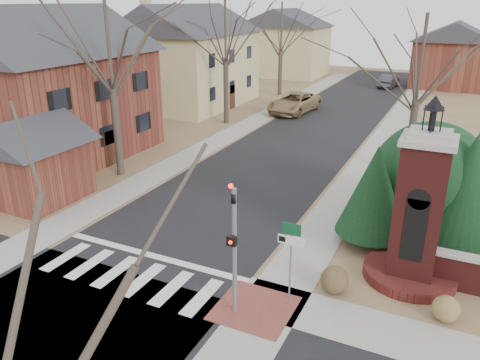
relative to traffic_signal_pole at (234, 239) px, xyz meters
The scene contains 27 objects.
ground 5.05m from the traffic_signal_pole, behind, with size 120.00×120.00×0.00m, color brown.
main_street 22.01m from the traffic_signal_pole, 101.35° to the left, with size 8.00×70.00×0.01m, color black.
cross_street 6.16m from the traffic_signal_pole, 140.28° to the right, with size 120.00×8.00×0.01m, color black.
crosswalk_zone 5.02m from the traffic_signal_pole, behind, with size 8.00×2.20×0.02m, color silver.
stop_bar 5.30m from the traffic_signal_pole, 158.11° to the left, with size 8.00×0.35×0.02m, color silver.
sidewalk_right_main 21.60m from the traffic_signal_pole, 87.59° to the left, with size 2.00×60.00×0.02m, color gray.
sidewalk_left 23.58m from the traffic_signal_pole, 113.91° to the left, with size 2.00×60.00×0.02m, color gray.
curb_apron 2.66m from the traffic_signal_pole, 40.52° to the left, with size 2.40×2.40×0.02m, color brown.
traffic_signal_pole is the anchor object (origin of this frame).
sign_post 2.02m from the traffic_signal_pole, 47.57° to the left, with size 0.90×0.07×2.75m.
brick_gate_monument 6.47m from the traffic_signal_pole, 43.24° to the left, with size 3.20×3.20×6.47m.
house_brick_left 19.81m from the traffic_signal_pole, 151.43° to the left, with size 9.80×11.80×9.42m.
house_stucco_left 31.92m from the traffic_signal_pole, 123.97° to the left, with size 9.80×12.80×9.28m.
garage_left 13.40m from the traffic_signal_pole, 163.01° to the left, with size 4.80×4.80×4.29m.
house_distant_left 50.18m from the traffic_signal_pole, 108.98° to the left, with size 10.80×8.80×8.53m.
house_distant_right 47.58m from the traffic_signal_pole, 85.55° to the left, with size 8.80×8.80×7.30m.
evergreen_near 7.06m from the traffic_signal_pole, 65.72° to the left, with size 2.80×2.80×4.10m.
evergreen_mid 9.83m from the traffic_signal_pole, 50.89° to the left, with size 3.40×3.40×4.70m.
evergreen_mass 10.09m from the traffic_signal_pole, 62.23° to the left, with size 4.80×4.80×4.80m, color black.
bare_tree_0 14.99m from the traffic_signal_pole, 143.29° to the left, with size 8.05×8.05×11.15m.
bare_tree_1 24.83m from the traffic_signal_pole, 117.81° to the left, with size 8.40×8.40×11.64m.
bare_tree_2 36.66m from the traffic_signal_pole, 108.92° to the left, with size 7.35×7.35×10.19m.
bare_tree_3 16.28m from the traffic_signal_pole, 78.28° to the left, with size 7.00×7.00×9.70m.
pickup_truck 28.45m from the traffic_signal_pole, 105.73° to the left, with size 2.82×6.12×1.70m, color #967C51.
distant_car 43.78m from the traffic_signal_pole, 93.12° to the left, with size 1.49×4.26×1.40m, color #36393E.
dry_shrub_left 4.09m from the traffic_signal_pole, 43.82° to the left, with size 0.95×0.95×0.95m, color brown.
dry_shrub_right 6.81m from the traffic_signal_pole, 22.08° to the left, with size 0.83×0.83×0.83m, color olive.
Camera 1 is at (9.75, -10.38, 9.19)m, focal length 35.00 mm.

